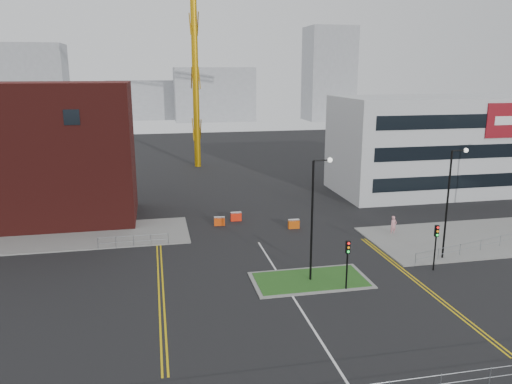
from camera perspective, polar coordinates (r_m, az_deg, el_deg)
ground at (r=30.28m, az=7.27°, el=-16.33°), size 200.00×200.00×0.00m
pavement_left at (r=50.31m, az=-23.97°, el=-4.91°), size 28.00×8.00×0.12m
pavement_right at (r=51.74m, az=25.72°, el=-4.59°), size 24.00×10.00×0.12m
island_kerb at (r=37.61m, az=6.22°, el=-9.98°), size 8.60×4.60×0.08m
grass_island at (r=37.60m, az=6.22°, el=-9.95°), size 8.00×4.00×0.12m
brick_building at (r=55.18m, az=-26.41°, el=3.68°), size 24.20×10.07×14.24m
office_block at (r=67.17m, az=19.81°, el=5.13°), size 25.00×12.20×12.00m
streetlamp_island at (r=35.86m, az=6.78°, el=-2.06°), size 1.46×0.36×9.18m
streetlamp_right_near at (r=42.79m, az=21.35°, el=-0.33°), size 1.46×0.36×9.18m
traffic_light_island at (r=35.56m, az=10.42°, el=-7.17°), size 0.28×0.33×3.65m
traffic_light_right at (r=40.75m, az=19.89°, el=-5.05°), size 0.28×0.33×3.65m
railing_left at (r=45.10m, az=-13.84°, el=-5.26°), size 6.05×0.05×1.10m
railing_right at (r=48.77m, az=26.16°, el=-4.82°), size 19.05×5.05×1.10m
centre_line at (r=31.93m, az=6.08°, el=-14.59°), size 0.15×30.00×0.01m
yellow_left_a at (r=37.85m, az=-11.08°, el=-10.07°), size 0.12×24.00×0.01m
yellow_left_b at (r=37.85m, az=-10.62°, el=-10.05°), size 0.12×24.00×0.01m
yellow_right_a at (r=38.83m, az=17.91°, el=-9.87°), size 0.12×20.00×0.01m
yellow_right_b at (r=38.98m, az=18.30°, el=-9.81°), size 0.12×20.00×0.01m
skyline_a at (r=148.07m, az=-24.29°, el=10.95°), size 18.00×12.00×22.00m
skyline_b at (r=156.01m, az=-4.82°, el=11.07°), size 24.00×12.00×16.00m
skyline_c at (r=159.10m, az=8.32°, el=13.19°), size 14.00×12.00×28.00m
skyline_d at (r=164.96m, az=-11.56°, el=10.29°), size 30.00×12.00×12.00m
pedestrian at (r=48.76m, az=15.43°, el=-3.71°), size 0.75×0.58×1.84m
barrier_left at (r=50.04m, az=-4.20°, el=-3.30°), size 1.09×0.46×0.90m
barrier_mid at (r=51.47m, az=-2.30°, el=-2.77°), size 1.11×0.39×0.93m
barrier_right at (r=49.14m, az=4.34°, el=-3.61°), size 1.10×0.39×0.92m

